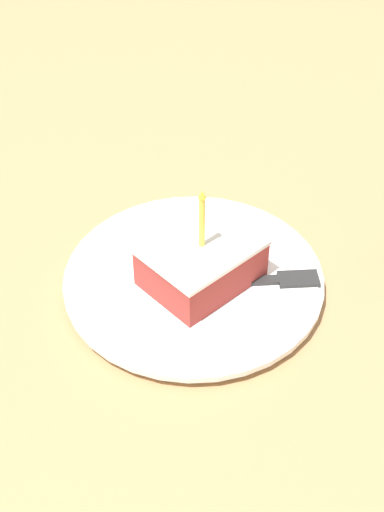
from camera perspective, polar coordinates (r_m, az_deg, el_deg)
ground_plane at (r=0.81m, az=-0.68°, el=-3.95°), size 2.40×2.40×0.04m
plate at (r=0.80m, az=-0.00°, el=-1.78°), size 0.29×0.29×0.02m
cake_slice at (r=0.77m, az=0.75°, el=-0.50°), size 0.09×0.12×0.12m
fork at (r=0.79m, az=5.10°, el=-1.99°), size 0.12×0.14×0.00m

